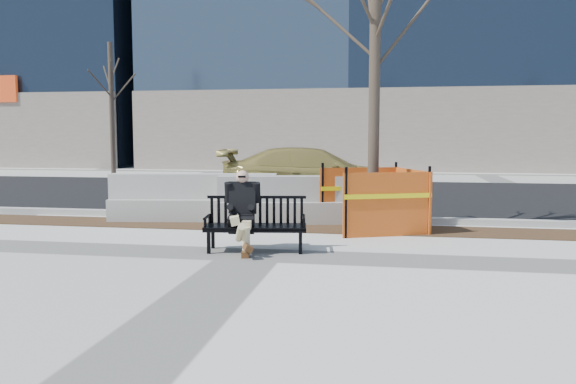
{
  "coord_description": "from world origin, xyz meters",
  "views": [
    {
      "loc": [
        1.97,
        -8.24,
        1.78
      ],
      "look_at": [
        0.39,
        0.88,
        0.86
      ],
      "focal_mm": 36.05,
      "sensor_mm": 36.0,
      "label": 1
    }
  ],
  "objects_px": {
    "sedan": "(314,202)",
    "jersey_barrier_left": "(194,220)",
    "jersey_barrier_right": "(302,223)",
    "seated_man": "(242,250)",
    "bench": "(256,251)",
    "tree_fence": "(372,230)"
  },
  "relations": [
    {
      "from": "jersey_barrier_left",
      "to": "bench",
      "type": "bearing_deg",
      "value": -63.66
    },
    {
      "from": "seated_man",
      "to": "tree_fence",
      "type": "height_order",
      "value": "tree_fence"
    },
    {
      "from": "seated_man",
      "to": "jersey_barrier_right",
      "type": "relative_size",
      "value": 0.37
    },
    {
      "from": "bench",
      "to": "seated_man",
      "type": "xyz_separation_m",
      "value": [
        -0.21,
        0.01,
        0.0
      ]
    },
    {
      "from": "seated_man",
      "to": "jersey_barrier_left",
      "type": "distance_m",
      "value": 3.36
    },
    {
      "from": "tree_fence",
      "to": "jersey_barrier_right",
      "type": "relative_size",
      "value": 1.83
    },
    {
      "from": "seated_man",
      "to": "tree_fence",
      "type": "distance_m",
      "value": 3.03
    },
    {
      "from": "seated_man",
      "to": "bench",
      "type": "bearing_deg",
      "value": -11.52
    },
    {
      "from": "bench",
      "to": "sedan",
      "type": "distance_m",
      "value": 6.68
    },
    {
      "from": "bench",
      "to": "jersey_barrier_left",
      "type": "relative_size",
      "value": 0.46
    },
    {
      "from": "sedan",
      "to": "jersey_barrier_left",
      "type": "xyz_separation_m",
      "value": [
        -2.02,
        -3.81,
        0.0
      ]
    },
    {
      "from": "sedan",
      "to": "jersey_barrier_left",
      "type": "relative_size",
      "value": 1.44
    },
    {
      "from": "bench",
      "to": "jersey_barrier_right",
      "type": "relative_size",
      "value": 0.47
    },
    {
      "from": "seated_man",
      "to": "sedan",
      "type": "distance_m",
      "value": 6.68
    },
    {
      "from": "jersey_barrier_left",
      "to": "jersey_barrier_right",
      "type": "relative_size",
      "value": 1.02
    },
    {
      "from": "bench",
      "to": "seated_man",
      "type": "relative_size",
      "value": 1.26
    },
    {
      "from": "jersey_barrier_right",
      "to": "jersey_barrier_left",
      "type": "bearing_deg",
      "value": 170.86
    },
    {
      "from": "tree_fence",
      "to": "jersey_barrier_right",
      "type": "xyz_separation_m",
      "value": [
        -1.43,
        0.57,
        0.0
      ]
    },
    {
      "from": "tree_fence",
      "to": "jersey_barrier_left",
      "type": "height_order",
      "value": "tree_fence"
    },
    {
      "from": "bench",
      "to": "jersey_barrier_left",
      "type": "bearing_deg",
      "value": 116.32
    },
    {
      "from": "jersey_barrier_left",
      "to": "jersey_barrier_right",
      "type": "xyz_separation_m",
      "value": [
        2.26,
        0.05,
        0.0
      ]
    },
    {
      "from": "sedan",
      "to": "seated_man",
      "type": "bearing_deg",
      "value": 171.35
    }
  ]
}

